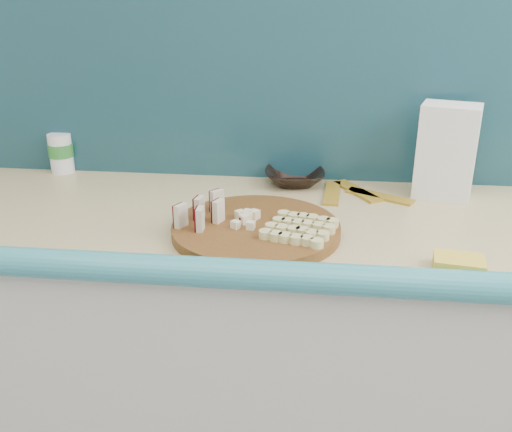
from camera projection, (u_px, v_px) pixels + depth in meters
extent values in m
cube|color=white|center=(198.00, 32.00, 1.50)|extent=(3.60, 0.04, 2.60)
cube|color=beige|center=(223.00, 373.00, 1.54)|extent=(2.20, 0.60, 0.88)
cube|color=tan|center=(219.00, 218.00, 1.37)|extent=(2.20, 0.60, 0.03)
cube|color=teal|center=(192.00, 278.00, 1.09)|extent=(2.20, 0.06, 0.03)
cube|color=teal|center=(235.00, 87.00, 1.53)|extent=(2.20, 0.02, 0.50)
cylinder|color=#4E2C10|center=(256.00, 229.00, 1.25)|extent=(0.46, 0.46, 0.02)
cube|color=beige|center=(181.00, 216.00, 1.22)|extent=(0.02, 0.03, 0.05)
cube|color=#430409|center=(178.00, 215.00, 1.22)|extent=(0.01, 0.03, 0.05)
cube|color=beige|center=(200.00, 208.00, 1.26)|extent=(0.02, 0.03, 0.05)
cube|color=#430409|center=(196.00, 208.00, 1.26)|extent=(0.01, 0.03, 0.05)
cube|color=beige|center=(217.00, 201.00, 1.30)|extent=(0.02, 0.03, 0.05)
cube|color=#430409|center=(214.00, 200.00, 1.31)|extent=(0.01, 0.03, 0.05)
cube|color=beige|center=(200.00, 219.00, 1.20)|extent=(0.02, 0.03, 0.05)
cube|color=#430409|center=(197.00, 219.00, 1.21)|extent=(0.01, 0.03, 0.05)
cube|color=beige|center=(219.00, 211.00, 1.24)|extent=(0.02, 0.03, 0.05)
cube|color=#430409|center=(215.00, 211.00, 1.25)|extent=(0.01, 0.03, 0.05)
cube|color=#FCF0C9|center=(250.00, 220.00, 1.24)|extent=(0.02, 0.02, 0.02)
cube|color=#FCF0C9|center=(253.00, 219.00, 1.25)|extent=(0.02, 0.02, 0.02)
cube|color=#430409|center=(254.00, 216.00, 1.26)|extent=(0.02, 0.02, 0.02)
cube|color=#FCF0C9|center=(248.00, 217.00, 1.25)|extent=(0.02, 0.02, 0.02)
cube|color=#FCF0C9|center=(244.00, 216.00, 1.26)|extent=(0.02, 0.02, 0.02)
cube|color=#FCF0C9|center=(238.00, 216.00, 1.26)|extent=(0.02, 0.02, 0.02)
cube|color=#FCF0C9|center=(242.00, 219.00, 1.25)|extent=(0.02, 0.02, 0.02)
cube|color=#FCF0C9|center=(239.00, 221.00, 1.24)|extent=(0.02, 0.02, 0.02)
cube|color=#430409|center=(240.00, 223.00, 1.22)|extent=(0.02, 0.02, 0.02)
cube|color=#FCF0C9|center=(247.00, 221.00, 1.23)|extent=(0.02, 0.02, 0.02)
cube|color=#FCF0C9|center=(252.00, 222.00, 1.23)|extent=(0.02, 0.02, 0.02)
cylinder|color=#D3CB81|center=(266.00, 234.00, 1.17)|extent=(0.03, 0.03, 0.02)
cylinder|color=#D3CB81|center=(276.00, 236.00, 1.17)|extent=(0.03, 0.03, 0.02)
cylinder|color=#D3CB81|center=(286.00, 237.00, 1.16)|extent=(0.03, 0.03, 0.02)
cylinder|color=#D3CB81|center=(296.00, 239.00, 1.15)|extent=(0.03, 0.03, 0.02)
cylinder|color=#D3CB81|center=(307.00, 241.00, 1.14)|extent=(0.03, 0.03, 0.02)
cylinder|color=#D3CB81|center=(317.00, 243.00, 1.13)|extent=(0.03, 0.03, 0.02)
cylinder|color=#D3CB81|center=(273.00, 227.00, 1.21)|extent=(0.03, 0.03, 0.02)
cylinder|color=#D3CB81|center=(282.00, 229.00, 1.20)|extent=(0.03, 0.03, 0.02)
cylinder|color=#D3CB81|center=(292.00, 231.00, 1.19)|extent=(0.03, 0.03, 0.02)
cylinder|color=#D3CB81|center=(302.00, 232.00, 1.18)|extent=(0.03, 0.03, 0.02)
cylinder|color=#D3CB81|center=(313.00, 234.00, 1.17)|extent=(0.03, 0.03, 0.02)
cylinder|color=#D3CB81|center=(323.00, 236.00, 1.17)|extent=(0.03, 0.03, 0.02)
cylinder|color=#D3CB81|center=(279.00, 221.00, 1.24)|extent=(0.03, 0.03, 0.02)
cylinder|color=#D3CB81|center=(288.00, 223.00, 1.23)|extent=(0.03, 0.03, 0.02)
cylinder|color=#D3CB81|center=(298.00, 224.00, 1.22)|extent=(0.03, 0.03, 0.02)
cylinder|color=#D3CB81|center=(308.00, 226.00, 1.21)|extent=(0.03, 0.03, 0.02)
cylinder|color=#D3CB81|center=(318.00, 228.00, 1.20)|extent=(0.03, 0.03, 0.02)
cylinder|color=#D3CB81|center=(328.00, 229.00, 1.20)|extent=(0.03, 0.03, 0.02)
cylinder|color=#D3CB81|center=(285.00, 215.00, 1.27)|extent=(0.03, 0.03, 0.02)
cylinder|color=#D3CB81|center=(294.00, 217.00, 1.26)|extent=(0.03, 0.03, 0.02)
cylinder|color=#D3CB81|center=(304.00, 218.00, 1.25)|extent=(0.03, 0.03, 0.02)
cylinder|color=#D3CB81|center=(313.00, 220.00, 1.24)|extent=(0.03, 0.03, 0.02)
cylinder|color=#D3CB81|center=(323.00, 221.00, 1.24)|extent=(0.03, 0.03, 0.02)
cylinder|color=#D3CB81|center=(333.00, 223.00, 1.23)|extent=(0.03, 0.03, 0.02)
imported|color=black|center=(295.00, 177.00, 1.55)|extent=(0.18, 0.18, 0.04)
cube|color=white|center=(447.00, 152.00, 1.43)|extent=(0.16, 0.13, 0.24)
cylinder|color=white|center=(61.00, 153.00, 1.63)|extent=(0.07, 0.07, 0.11)
cylinder|color=#2E8031|center=(61.00, 150.00, 1.63)|extent=(0.07, 0.07, 0.04)
cube|color=yellow|center=(459.00, 264.00, 1.09)|extent=(0.10, 0.08, 0.03)
cube|color=gold|center=(332.00, 193.00, 1.48)|extent=(0.05, 0.18, 0.01)
cube|color=gold|center=(357.00, 191.00, 1.50)|extent=(0.13, 0.17, 0.01)
cube|color=gold|center=(380.00, 196.00, 1.46)|extent=(0.17, 0.12, 0.01)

